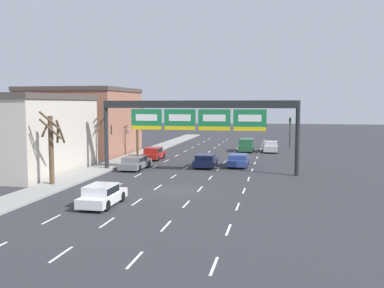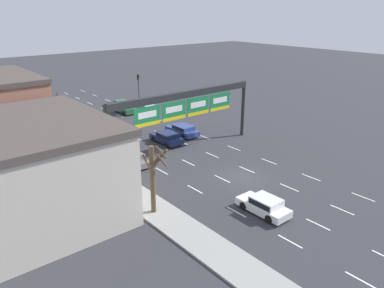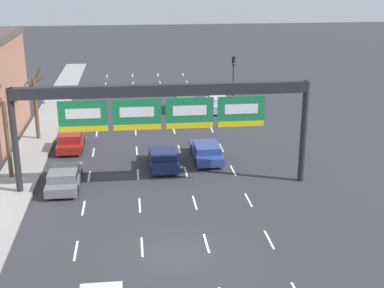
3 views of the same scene
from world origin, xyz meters
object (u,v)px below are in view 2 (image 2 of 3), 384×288
car_navy (167,137)px  car_red (94,139)px  traffic_light_near_gantry (138,82)px  tree_bare_second (57,119)px  tree_bare_third (154,174)px  car_white (264,205)px  sign_gantry (185,102)px  car_silver (143,104)px  suv_green (124,106)px  car_blue (183,130)px  tree_bare_closest (84,137)px  car_grey (130,158)px

car_navy → car_red: car_red is taller
traffic_light_near_gantry → tree_bare_second: size_ratio=0.77×
tree_bare_third → car_white: bearing=-39.8°
sign_gantry → traffic_light_near_gantry: (9.02, 23.85, -2.39)m
car_red → car_silver: car_silver is taller
car_red → tree_bare_second: tree_bare_second is taller
suv_green → traffic_light_near_gantry: (5.83, 5.20, 2.21)m
car_silver → car_blue: car_silver is taller
car_red → traffic_light_near_gantry: (15.71, 15.68, 2.42)m
sign_gantry → tree_bare_closest: size_ratio=3.05×
traffic_light_near_gantry → tree_bare_third: size_ratio=0.77×
car_red → car_blue: bearing=-18.8°
car_white → car_red: bearing=98.3°
suv_green → car_silver: (3.27, -0.18, -0.19)m
sign_gantry → tree_bare_closest: (-10.16, 2.60, -2.33)m
car_navy → tree_bare_third: tree_bare_third is taller
sign_gantry → tree_bare_second: (-9.60, 11.11, -2.50)m
car_silver → tree_bare_third: size_ratio=0.76×
suv_green → tree_bare_third: tree_bare_third is taller
traffic_light_near_gantry → car_red: bearing=-135.1°
suv_green → sign_gantry: bearing=-99.7°
traffic_light_near_gantry → car_white: bearing=-108.2°
traffic_light_near_gantry → tree_bare_second: tree_bare_second is taller
car_red → tree_bare_third: tree_bare_third is taller
tree_bare_second → car_navy: bearing=-37.6°
car_red → tree_bare_third: (-3.16, -16.94, 2.51)m
car_white → car_silver: car_silver is taller
car_navy → car_grey: (-6.55, -2.85, 0.00)m
sign_gantry → car_silver: size_ratio=4.23×
sign_gantry → tree_bare_third: (-9.85, -8.76, -2.30)m
car_white → car_silver: size_ratio=0.97×
car_red → suv_green: 14.40m
suv_green → car_silver: suv_green is taller
sign_gantry → tree_bare_second: size_ratio=3.22×
car_grey → traffic_light_near_gantry: traffic_light_near_gantry is taller
sign_gantry → car_red: 11.61m
suv_green → car_navy: bearing=-101.3°
car_blue → car_grey: bearing=-157.8°
car_silver → car_blue: 14.07m
car_red → car_blue: car_red is taller
sign_gantry → suv_green: (3.19, 18.65, -4.60)m
car_red → tree_bare_closest: bearing=-121.9°
tree_bare_third → car_silver: bearing=59.1°
sign_gantry → suv_green: bearing=80.3°
car_silver → car_red: bearing=-141.9°
tree_bare_second → car_grey: bearing=-72.8°
sign_gantry → traffic_light_near_gantry: 25.61m
car_grey → car_navy: bearing=23.5°
tree_bare_second → suv_green: bearing=30.5°
car_grey → car_red: (-0.31, 7.44, 0.05)m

